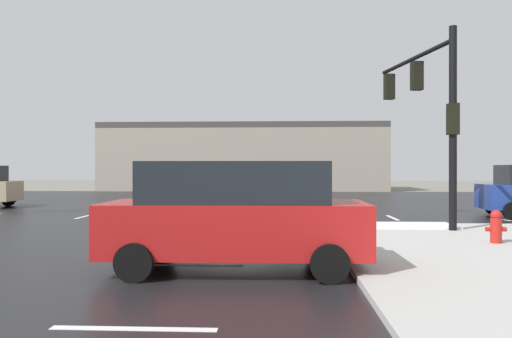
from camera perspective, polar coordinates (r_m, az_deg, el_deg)
The scene contains 10 objects.
ground_plane at distance 20.21m, azimuth -2.15°, elevation -5.38°, with size 120.00×120.00×0.00m, color slate.
road_asphalt at distance 20.21m, azimuth -2.15°, elevation -5.35°, with size 44.00×44.00×0.02m, color black.
snow_strip_curbside at distance 16.46m, azimuth 14.29°, elevation -6.04°, with size 4.00×1.60×0.06m, color white.
lane_markings at distance 18.77m, azimuth 1.17°, elevation -5.73°, with size 36.15×36.15×0.01m.
traffic_signal_mast at distance 17.31m, azimuth 18.57°, elevation 7.22°, with size 1.22×5.26×5.88m.
fire_hydrant at distance 13.67m, azimuth 24.94°, elevation -5.76°, with size 0.48×0.26×0.79m.
strip_building_background at distance 45.83m, azimuth -1.29°, elevation 1.27°, with size 24.03×8.00×5.72m.
sedan_grey at distance 29.96m, azimuth 4.63°, elevation -1.96°, with size 2.22×4.61×1.58m.
suv_silver at distance 31.40m, azimuth -7.80°, elevation -1.43°, with size 2.38×4.92×2.03m.
suv_red at distance 9.61m, azimuth -2.25°, elevation -4.91°, with size 4.86×2.23×2.03m.
Camera 1 is at (1.75, -20.04, 1.93)m, focal length 36.28 mm.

